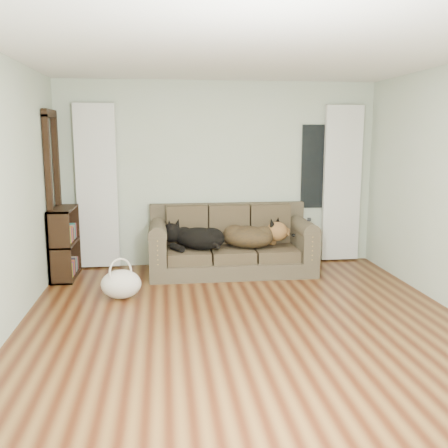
{
  "coord_description": "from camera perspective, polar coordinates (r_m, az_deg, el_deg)",
  "views": [
    {
      "loc": [
        -0.79,
        -4.58,
        1.85
      ],
      "look_at": [
        -0.04,
        1.6,
        0.74
      ],
      "focal_mm": 40.0,
      "sensor_mm": 36.0,
      "label": 1
    }
  ],
  "objects": [
    {
      "name": "dog_black_lab",
      "position": [
        6.68,
        -3.14,
        -1.73
      ],
      "size": [
        0.85,
        0.79,
        0.3
      ],
      "primitive_type": "ellipsoid",
      "rotation": [
        0.0,
        0.0,
        -0.6
      ],
      "color": "black",
      "rests_on": "sofa"
    },
    {
      "name": "dog_shepherd",
      "position": [
        6.77,
        3.12,
        -1.5
      ],
      "size": [
        0.89,
        0.8,
        0.32
      ],
      "primitive_type": "ellipsoid",
      "rotation": [
        0.0,
        0.0,
        2.67
      ],
      "color": "black",
      "rests_on": "sofa"
    },
    {
      "name": "sofa",
      "position": [
        6.77,
        0.85,
        -1.83
      ],
      "size": [
        2.2,
        0.95,
        0.9
      ],
      "primitive_type": "cube",
      "color": "#463D2B",
      "rests_on": "floor"
    },
    {
      "name": "curtain_left",
      "position": [
        7.1,
        -14.32,
        4.14
      ],
      "size": [
        0.55,
        0.08,
        2.25
      ],
      "primitive_type": "cube",
      "color": "white",
      "rests_on": "ground"
    },
    {
      "name": "bookshelf",
      "position": [
        6.84,
        -17.77,
        -1.77
      ],
      "size": [
        0.32,
        0.76,
        0.93
      ],
      "primitive_type": "cube",
      "rotation": [
        0.0,
        0.0,
        0.06
      ],
      "color": "black",
      "rests_on": "floor"
    },
    {
      "name": "window_pane",
      "position": [
        7.41,
        10.72,
        6.46
      ],
      "size": [
        0.5,
        0.03,
        1.2
      ],
      "primitive_type": "cube",
      "color": "black",
      "rests_on": "wall_back"
    },
    {
      "name": "door_casing",
      "position": [
        6.83,
        -18.83,
        2.84
      ],
      "size": [
        0.07,
        0.6,
        2.1
      ],
      "primitive_type": "cube",
      "color": "black",
      "rests_on": "ground"
    },
    {
      "name": "tv_remote",
      "position": [
        6.83,
        9.7,
        0.52
      ],
      "size": [
        0.1,
        0.19,
        0.02
      ],
      "primitive_type": "cube",
      "rotation": [
        0.0,
        0.0,
        -0.28
      ],
      "color": "black",
      "rests_on": "sofa"
    },
    {
      "name": "tote_bag",
      "position": [
        5.88,
        -11.68,
        -6.82
      ],
      "size": [
        0.56,
        0.5,
        0.34
      ],
      "primitive_type": "ellipsoid",
      "rotation": [
        0.0,
        0.0,
        0.38
      ],
      "color": "white",
      "rests_on": "floor"
    },
    {
      "name": "floor",
      "position": [
        5.01,
        2.68,
        -11.59
      ],
      "size": [
        5.0,
        5.0,
        0.0
      ],
      "primitive_type": "plane",
      "color": "#431C0C",
      "rests_on": "ground"
    },
    {
      "name": "curtain_right",
      "position": [
        7.5,
        13.33,
        4.49
      ],
      "size": [
        0.55,
        0.08,
        2.25
      ],
      "primitive_type": "cube",
      "color": "white",
      "rests_on": "ground"
    },
    {
      "name": "wall_back",
      "position": [
        7.15,
        -0.59,
        5.7
      ],
      "size": [
        4.5,
        0.04,
        2.6
      ],
      "primitive_type": "cube",
      "color": "#ACBCA0",
      "rests_on": "ground"
    },
    {
      "name": "ceiling",
      "position": [
        4.71,
        2.96,
        19.25
      ],
      "size": [
        5.0,
        5.0,
        0.0
      ],
      "primitive_type": "plane",
      "color": "white",
      "rests_on": "ground"
    }
  ]
}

